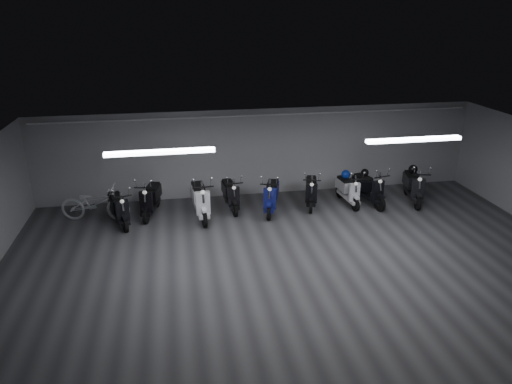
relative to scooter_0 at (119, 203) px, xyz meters
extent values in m
cube|color=#39393C|center=(4.32, -3.35, -0.65)|extent=(14.00, 10.00, 0.01)
cube|color=gray|center=(4.32, -3.35, 2.16)|extent=(14.00, 10.00, 0.01)
cube|color=#969698|center=(4.32, 1.66, 0.76)|extent=(14.00, 0.01, 2.80)
cube|color=#969698|center=(4.32, -8.35, 0.76)|extent=(14.00, 0.01, 2.80)
cube|color=white|center=(1.32, -2.35, 2.10)|extent=(2.40, 0.18, 0.08)
cube|color=white|center=(7.32, -2.35, 2.10)|extent=(2.40, 0.18, 0.08)
cylinder|color=white|center=(4.32, 1.57, 1.98)|extent=(13.60, 0.05, 0.05)
imported|color=silver|center=(-0.70, 0.43, -0.01)|extent=(2.05, 1.05, 1.26)
sphere|color=navy|center=(6.79, 0.51, 0.26)|extent=(0.27, 0.27, 0.27)
sphere|color=black|center=(8.93, 0.34, 0.36)|extent=(0.28, 0.28, 0.28)
sphere|color=black|center=(7.38, 0.43, 0.31)|extent=(0.24, 0.24, 0.24)
camera|label=1|loc=(1.67, -12.42, 5.03)|focal=32.76mm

